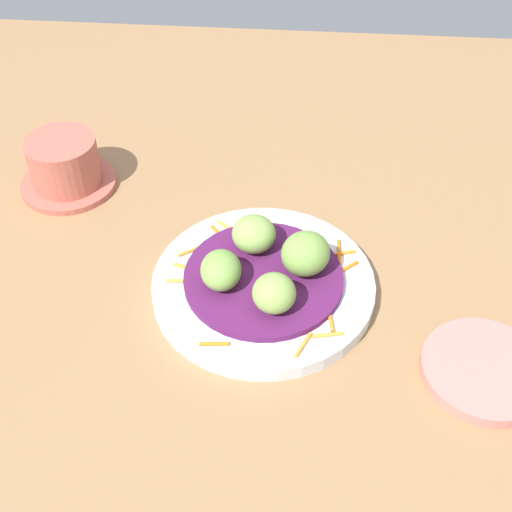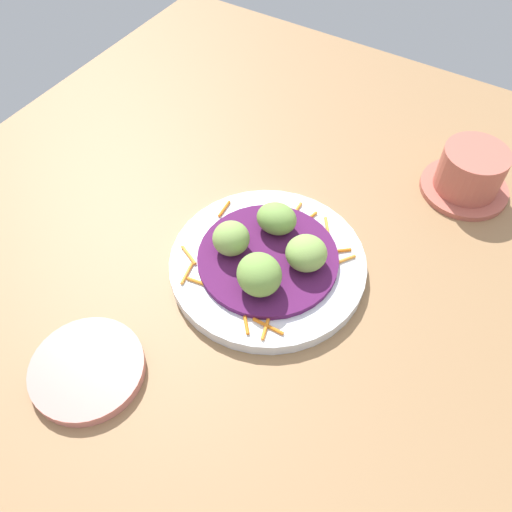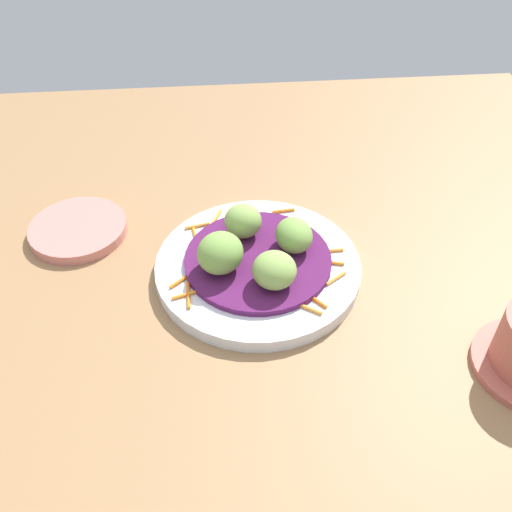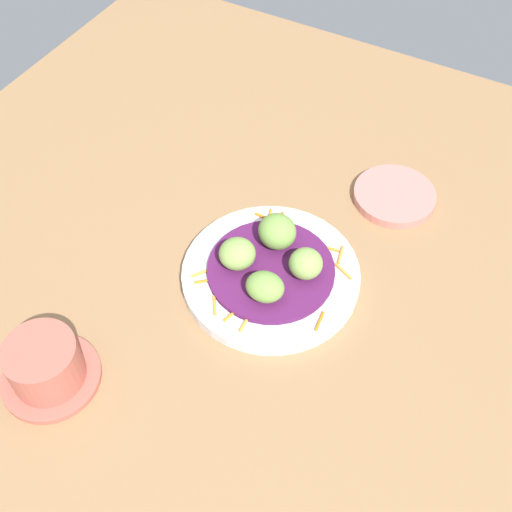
% 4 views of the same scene
% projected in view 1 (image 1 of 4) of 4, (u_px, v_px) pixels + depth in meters
% --- Properties ---
extents(table_surface, '(1.10, 1.10, 0.02)m').
position_uv_depth(table_surface, '(289.00, 264.00, 0.79)').
color(table_surface, '#936D47').
rests_on(table_surface, ground).
extents(main_plate, '(0.24, 0.24, 0.02)m').
position_uv_depth(main_plate, '(263.00, 286.00, 0.74)').
color(main_plate, silver).
rests_on(main_plate, table_surface).
extents(cabbage_bed, '(0.17, 0.17, 0.01)m').
position_uv_depth(cabbage_bed, '(263.00, 278.00, 0.74)').
color(cabbage_bed, '#51194C').
rests_on(cabbage_bed, main_plate).
extents(carrot_garnish, '(0.19, 0.20, 0.00)m').
position_uv_depth(carrot_garnish, '(274.00, 280.00, 0.74)').
color(carrot_garnish, orange).
rests_on(carrot_garnish, main_plate).
extents(guac_scoop_left, '(0.06, 0.06, 0.04)m').
position_uv_depth(guac_scoop_left, '(274.00, 293.00, 0.69)').
color(guac_scoop_left, '#84A851').
rests_on(guac_scoop_left, cabbage_bed).
extents(guac_scoop_center, '(0.07, 0.07, 0.04)m').
position_uv_depth(guac_scoop_center, '(306.00, 253.00, 0.72)').
color(guac_scoop_center, '#759E47').
rests_on(guac_scoop_center, cabbage_bed).
extents(guac_scoop_right, '(0.06, 0.06, 0.04)m').
position_uv_depth(guac_scoop_right, '(254.00, 234.00, 0.75)').
color(guac_scoop_right, '#84A851').
rests_on(guac_scoop_right, cabbage_bed).
extents(guac_scoop_back, '(0.05, 0.05, 0.04)m').
position_uv_depth(guac_scoop_back, '(221.00, 270.00, 0.71)').
color(guac_scoop_back, '#759E47').
rests_on(guac_scoop_back, cabbage_bed).
extents(side_plate_small, '(0.12, 0.12, 0.01)m').
position_uv_depth(side_plate_small, '(484.00, 370.00, 0.67)').
color(side_plate_small, tan).
rests_on(side_plate_small, table_surface).
extents(terracotta_bowl, '(0.12, 0.12, 0.07)m').
position_uv_depth(terracotta_bowl, '(65.00, 166.00, 0.86)').
color(terracotta_bowl, '#B75B4C').
rests_on(terracotta_bowl, table_surface).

